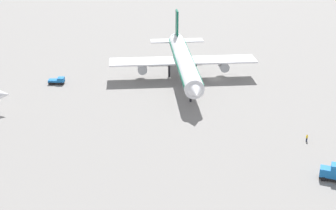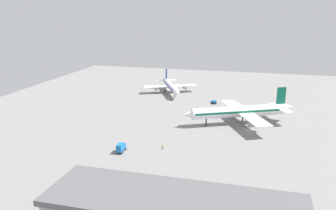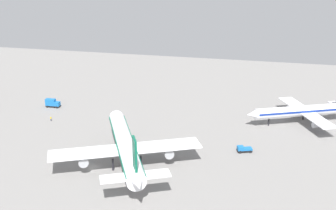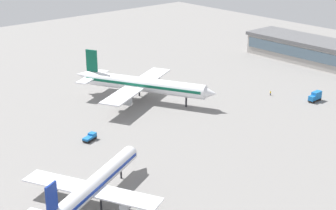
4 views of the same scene
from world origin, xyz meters
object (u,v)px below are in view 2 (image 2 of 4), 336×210
Objects in this scene: pushback_tractor at (214,102)px; catering_truck at (121,148)px; airplane_at_gate at (171,86)px; airplane_taxiing at (241,111)px; ground_crew_worker at (163,147)px.

pushback_tractor is 79.30m from catering_truck.
airplane_taxiing is at bearing 16.89° from airplane_at_gate.
ground_crew_worker is (-25.64, -37.29, -4.96)m from airplane_taxiing.
airplane_at_gate is 7.97× the size of pushback_tractor.
catering_truck is at bearing -37.41° from pushback_tractor.
airplane_at_gate is at bearing -74.24° from airplane_taxiing.
catering_truck reaches higher than ground_crew_worker.
catering_truck is at bearing -21.93° from airplane_at_gate.
ground_crew_worker is (19.73, -86.85, -3.66)m from airplane_at_gate.
pushback_tractor is 69.64m from ground_crew_worker.
airplane_at_gate is 22.83× the size of ground_crew_worker.
airplane_at_gate is at bearing 1.69° from catering_truck.
airplane_at_gate reaches higher than pushback_tractor.
catering_truck reaches higher than pushback_tractor.
pushback_tractor reaches higher than ground_crew_worker.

